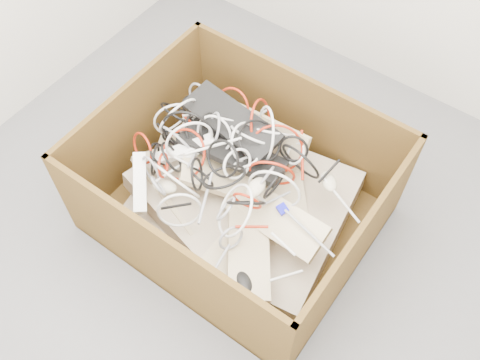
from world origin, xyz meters
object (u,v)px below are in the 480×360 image
Objects in this scene: cardboard_box at (235,200)px; vga_plug at (282,209)px; power_strip_left at (184,150)px; power_strip_right at (140,183)px.

cardboard_box is 27.08× the size of vga_plug.
vga_plug is (0.27, -0.02, 0.19)m from cardboard_box.
cardboard_box is at bearing -40.84° from power_strip_left.
cardboard_box is 0.46m from power_strip_right.
vga_plug is (0.59, 0.25, 0.01)m from power_strip_right.
power_strip_left is 0.99× the size of power_strip_right.
power_strip_left reaches higher than power_strip_right.
vga_plug is (0.52, 0.02, -0.04)m from power_strip_left.
power_strip_right is at bearing -140.18° from cardboard_box.
vga_plug is at bearing -47.09° from power_strip_left.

